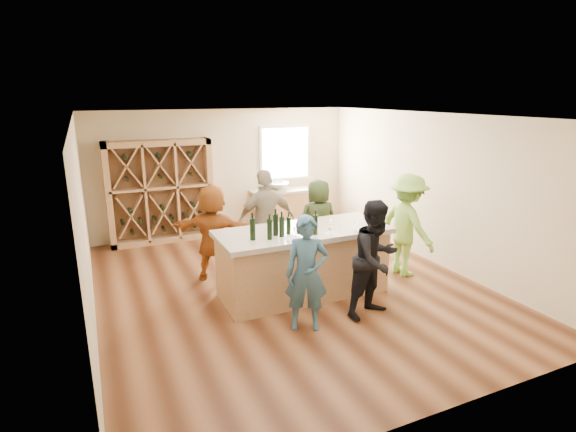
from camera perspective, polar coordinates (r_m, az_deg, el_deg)
name	(u,v)px	position (r m, az deg, el deg)	size (l,w,h in m)	color
floor	(287,288)	(7.70, -0.06, -9.09)	(6.00, 7.00, 0.10)	brown
ceiling	(287,112)	(7.02, -0.07, 13.02)	(6.00, 7.00, 0.10)	white
wall_back	(224,171)	(10.49, -8.11, 5.66)	(6.00, 0.10, 2.80)	beige
wall_front	(447,289)	(4.40, 19.56, -8.75)	(6.00, 0.10, 2.80)	beige
wall_left	(80,227)	(6.62, -24.90, -1.29)	(0.10, 7.00, 2.80)	beige
wall_right	(435,189)	(8.89, 18.18, 3.31)	(0.10, 7.00, 2.80)	beige
window_frame	(285,153)	(10.88, -0.40, 8.01)	(1.30, 0.06, 1.30)	white
window_pane	(286,153)	(10.85, -0.32, 7.99)	(1.18, 0.01, 1.18)	white
wine_rack	(161,192)	(9.97, -15.89, 2.96)	(2.20, 0.45, 2.20)	#AE7F53
back_counter_base	(286,209)	(10.84, -0.29, 0.88)	(1.60, 0.58, 0.86)	#AE7F53
back_counter_top	(286,190)	(10.74, -0.29, 3.26)	(1.70, 0.62, 0.06)	#B1A490
sink	(278,186)	(10.64, -1.28, 3.81)	(0.54, 0.54, 0.19)	silver
faucet	(275,182)	(10.79, -1.65, 4.28)	(0.02, 0.02, 0.30)	silver
tasting_counter_base	(303,264)	(7.20, 1.93, -6.13)	(2.60, 1.00, 1.00)	#AE7F53
tasting_counter_top	(303,232)	(7.02, 1.97, -2.02)	(2.72, 1.12, 0.08)	#B1A490
wine_bottle_a	(253,229)	(6.48, -4.52, -1.65)	(0.08, 0.08, 0.33)	black
wine_bottle_b	(270,229)	(6.50, -2.35, -1.71)	(0.07, 0.07, 0.30)	black
wine_bottle_c	(276,225)	(6.67, -1.58, -1.11)	(0.08, 0.08, 0.33)	black
wine_bottle_d	(282,227)	(6.61, -0.80, -1.37)	(0.08, 0.08, 0.31)	black
wine_bottle_e	(289,225)	(6.74, 0.08, -1.21)	(0.07, 0.07, 0.26)	black
wine_glass_a	(296,234)	(6.45, 0.97, -2.30)	(0.07, 0.07, 0.20)	white
wine_glass_b	(331,231)	(6.69, 5.51, -1.85)	(0.06, 0.06, 0.17)	white
wine_glass_c	(356,226)	(6.93, 8.67, -1.28)	(0.07, 0.07, 0.18)	white
wine_glass_d	(331,224)	(7.03, 5.44, -1.03)	(0.06, 0.06, 0.16)	white
wine_glass_e	(367,220)	(7.26, 9.97, -0.53)	(0.07, 0.07, 0.20)	white
tasting_menu_a	(294,239)	(6.55, 0.70, -2.91)	(0.22, 0.30, 0.00)	white
tasting_menu_b	(333,234)	(6.79, 5.71, -2.32)	(0.21, 0.29, 0.00)	white
tasting_menu_c	(361,229)	(7.09, 9.28, -1.69)	(0.24, 0.33, 0.00)	white
person_near_left	(307,274)	(6.06, 2.39, -7.33)	(0.58, 0.43, 1.60)	#335972
person_near_right	(376,259)	(6.52, 11.08, -5.37)	(0.83, 0.46, 1.72)	black
person_server	(407,225)	(8.10, 14.85, -1.14)	(1.17, 0.54, 1.82)	#8CC64C
person_far_mid	(266,221)	(8.03, -2.79, -0.63)	(1.09, 0.56, 1.85)	gray
person_far_right	(318,221)	(8.47, 3.83, -0.68)	(0.78, 0.51, 1.60)	#263319
person_far_left	(213,233)	(7.76, -9.46, -2.10)	(1.55, 0.56, 1.67)	#994C19
wine_bottle_f	(315,225)	(6.73, 3.49, -1.11)	(0.07, 0.07, 0.30)	black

